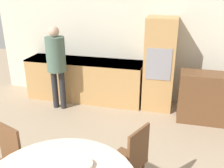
{
  "coord_description": "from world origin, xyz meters",
  "views": [
    {
      "loc": [
        0.7,
        -0.42,
        2.35
      ],
      "look_at": [
        -0.04,
        2.58,
        1.13
      ],
      "focal_mm": 40.0,
      "sensor_mm": 36.0,
      "label": 1
    }
  ],
  "objects_px": {
    "chair_far_right": "(131,159)",
    "bowl_near": "(83,165)",
    "sideboard": "(213,99)",
    "oven_unit": "(159,65)",
    "person_standing": "(56,60)",
    "chair_far_left": "(5,162)"
  },
  "relations": [
    {
      "from": "oven_unit",
      "to": "chair_far_left",
      "type": "height_order",
      "value": "oven_unit"
    },
    {
      "from": "chair_far_right",
      "to": "person_standing",
      "type": "relative_size",
      "value": 0.56
    },
    {
      "from": "oven_unit",
      "to": "person_standing",
      "type": "xyz_separation_m",
      "value": [
        -1.93,
        -0.53,
        0.12
      ]
    },
    {
      "from": "oven_unit",
      "to": "bowl_near",
      "type": "relative_size",
      "value": 10.28
    },
    {
      "from": "chair_far_left",
      "to": "bowl_near",
      "type": "height_order",
      "value": "chair_far_left"
    },
    {
      "from": "sideboard",
      "to": "chair_far_right",
      "type": "relative_size",
      "value": 1.28
    },
    {
      "from": "person_standing",
      "to": "bowl_near",
      "type": "distance_m",
      "value": 2.88
    },
    {
      "from": "chair_far_right",
      "to": "bowl_near",
      "type": "distance_m",
      "value": 0.72
    },
    {
      "from": "sideboard",
      "to": "bowl_near",
      "type": "distance_m",
      "value": 3.03
    },
    {
      "from": "oven_unit",
      "to": "person_standing",
      "type": "relative_size",
      "value": 1.09
    },
    {
      "from": "oven_unit",
      "to": "person_standing",
      "type": "distance_m",
      "value": 2.01
    },
    {
      "from": "chair_far_right",
      "to": "bowl_near",
      "type": "bearing_deg",
      "value": -7.86
    },
    {
      "from": "oven_unit",
      "to": "chair_far_right",
      "type": "distance_m",
      "value": 2.49
    },
    {
      "from": "bowl_near",
      "to": "sideboard",
      "type": "bearing_deg",
      "value": 60.38
    },
    {
      "from": "chair_far_left",
      "to": "sideboard",
      "type": "bearing_deg",
      "value": 65.48
    },
    {
      "from": "chair_far_right",
      "to": "bowl_near",
      "type": "height_order",
      "value": "chair_far_right"
    },
    {
      "from": "oven_unit",
      "to": "chair_far_left",
      "type": "bearing_deg",
      "value": -117.53
    },
    {
      "from": "sideboard",
      "to": "person_standing",
      "type": "height_order",
      "value": "person_standing"
    },
    {
      "from": "oven_unit",
      "to": "sideboard",
      "type": "distance_m",
      "value": 1.16
    },
    {
      "from": "bowl_near",
      "to": "chair_far_right",
      "type": "bearing_deg",
      "value": 56.47
    },
    {
      "from": "sideboard",
      "to": "chair_far_right",
      "type": "height_order",
      "value": "chair_far_right"
    },
    {
      "from": "sideboard",
      "to": "person_standing",
      "type": "relative_size",
      "value": 0.72
    }
  ]
}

